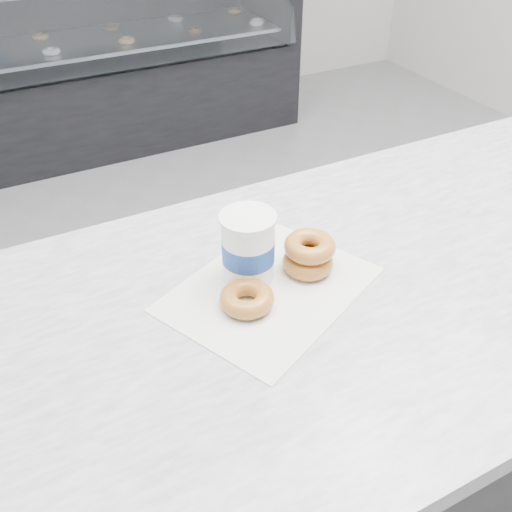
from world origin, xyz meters
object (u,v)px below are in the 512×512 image
at_px(display_case, 85,58).
at_px(donut_single, 247,298).
at_px(coffee_cup, 248,247).
at_px(counter, 383,413).
at_px(donut_stack, 309,254).

height_order(display_case, donut_single, display_case).
distance_m(display_case, coffee_cup, 2.69).
height_order(counter, coffee_cup, coffee_cup).
distance_m(donut_single, coffee_cup, 0.09).
xyz_separation_m(counter, donut_stack, (-0.19, 0.06, 0.48)).
height_order(display_case, donut_stack, display_case).
xyz_separation_m(display_case, donut_single, (-0.34, -2.70, 0.43)).
relative_size(display_case, donut_single, 26.52).
relative_size(counter, coffee_cup, 23.90).
bearing_deg(donut_stack, display_case, 85.81).
bearing_deg(coffee_cup, display_case, 65.99).
bearing_deg(display_case, coffee_cup, -96.48).
bearing_deg(donut_single, donut_stack, 15.07).
xyz_separation_m(counter, coffee_cup, (-0.30, 0.09, 0.51)).
bearing_deg(donut_stack, coffee_cup, 164.08).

